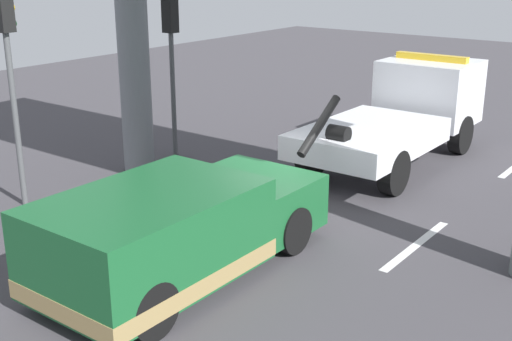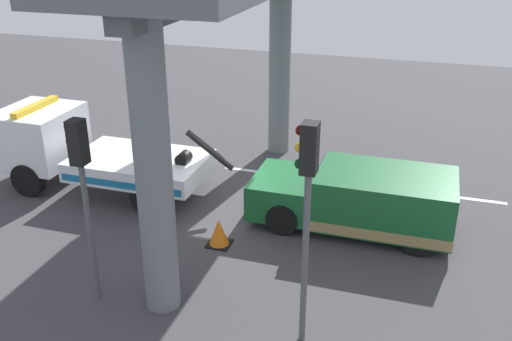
{
  "view_description": "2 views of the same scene",
  "coord_description": "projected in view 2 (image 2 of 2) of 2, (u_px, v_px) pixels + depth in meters",
  "views": [
    {
      "loc": [
        -10.44,
        -6.86,
        4.98
      ],
      "look_at": [
        -0.35,
        0.76,
        0.84
      ],
      "focal_mm": 46.76,
      "sensor_mm": 36.0,
      "label": 1
    },
    {
      "loc": [
        -4.79,
        13.43,
        7.5
      ],
      "look_at": [
        -0.7,
        0.43,
        1.43
      ],
      "focal_mm": 40.05,
      "sensor_mm": 36.0,
      "label": 2
    }
  ],
  "objects": [
    {
      "name": "towed_van_green",
      "position": [
        362.0,
        200.0,
        14.81
      ],
      "size": [
        5.2,
        2.22,
        1.58
      ],
      "color": "#195B2D",
      "rests_on": "ground"
    },
    {
      "name": "tow_truck_white",
      "position": [
        81.0,
        149.0,
        16.92
      ],
      "size": [
        7.25,
        2.42,
        2.46
      ],
      "color": "white",
      "rests_on": "ground"
    },
    {
      "name": "lane_stripe_mid",
      "position": [
        263.0,
        172.0,
        18.31
      ],
      "size": [
        2.6,
        0.16,
        0.01
      ],
      "primitive_type": "cube",
      "color": "silver",
      "rests_on": "ground"
    },
    {
      "name": "traffic_light_mid",
      "position": [
        81.0,
        172.0,
        11.13
      ],
      "size": [
        0.39,
        0.32,
        4.02
      ],
      "color": "#515456",
      "rests_on": "ground"
    },
    {
      "name": "lane_stripe_west",
      "position": [
        460.0,
        197.0,
        16.66
      ],
      "size": [
        2.6,
        0.16,
        0.01
      ],
      "primitive_type": "cube",
      "color": "silver",
      "rests_on": "ground"
    },
    {
      "name": "traffic_light_far",
      "position": [
        307.0,
        189.0,
        9.78
      ],
      "size": [
        0.39,
        0.32,
        4.43
      ],
      "color": "#515456",
      "rests_on": "ground"
    },
    {
      "name": "ground_plane",
      "position": [
        237.0,
        209.0,
        16.09
      ],
      "size": [
        60.0,
        40.0,
        0.1
      ],
      "primitive_type": "cube",
      "color": "#423F44"
    },
    {
      "name": "traffic_cone_orange",
      "position": [
        219.0,
        233.0,
        14.15
      ],
      "size": [
        0.58,
        0.58,
        0.69
      ],
      "color": "orange",
      "rests_on": "ground"
    },
    {
      "name": "lane_stripe_east",
      "position": [
        99.0,
        151.0,
        19.95
      ],
      "size": [
        2.6,
        0.16,
        0.01
      ],
      "primitive_type": "cube",
      "color": "silver",
      "rests_on": "ground"
    }
  ]
}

